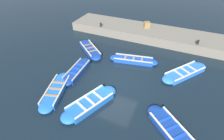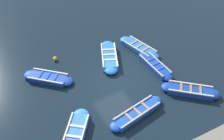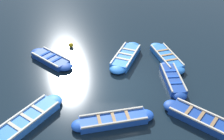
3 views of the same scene
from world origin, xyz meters
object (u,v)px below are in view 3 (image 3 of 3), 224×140
boat_alongside (166,57)px  boat_tucked (200,119)px  boat_outer_right (27,120)px  buoy_orange_near (71,45)px  boat_mid_row (126,57)px  boat_centre (172,79)px  boat_near_quay (113,120)px  boat_far_corner (51,59)px

boat_alongside → boat_tucked: 5.15m
boat_outer_right → buoy_orange_near: (6.70, -1.11, -0.02)m
boat_alongside → boat_tucked: (-5.12, -0.54, 0.02)m
boat_alongside → buoy_orange_near: size_ratio=12.65×
boat_alongside → boat_tucked: boat_tucked is taller
boat_mid_row → buoy_orange_near: (1.57, 3.45, -0.05)m
boat_outer_right → boat_centre: bearing=-67.4°
boat_tucked → boat_near_quay: bearing=90.1°
boat_outer_right → boat_far_corner: boat_outer_right is taller
boat_outer_right → boat_far_corner: (4.99, -0.12, -0.01)m
boat_outer_right → boat_mid_row: size_ratio=0.99×
boat_near_quay → boat_far_corner: bearing=35.7°
boat_tucked → boat_far_corner: bearing=55.9°
boat_near_quay → boat_centre: (2.91, -3.17, 0.01)m
boat_near_quay → boat_mid_row: bearing=-9.0°
buoy_orange_near → boat_far_corner: bearing=149.8°
boat_mid_row → boat_far_corner: boat_mid_row is taller
boat_centre → boat_alongside: boat_centre is taller
boat_alongside → boat_outer_right: boat_outer_right is taller
boat_tucked → boat_alongside: bearing=6.1°
boat_near_quay → boat_centre: boat_centre is taller
boat_near_quay → boat_alongside: same height
boat_tucked → boat_outer_right: (0.03, 7.53, -0.01)m
boat_near_quay → boat_outer_right: boat_outer_right is taller
boat_tucked → boat_mid_row: boat_mid_row is taller
boat_centre → boat_mid_row: (2.26, 2.34, 0.02)m
boat_centre → buoy_orange_near: 6.94m
boat_tucked → buoy_orange_near: size_ratio=11.19×
boat_centre → boat_outer_right: boat_centre is taller
buoy_orange_near → boat_tucked: bearing=-136.3°
boat_centre → buoy_orange_near: (3.83, 5.80, -0.03)m
boat_far_corner → boat_tucked: bearing=-124.1°
boat_outer_right → boat_far_corner: 4.99m
boat_mid_row → boat_far_corner: (-0.14, 4.44, -0.03)m
boat_mid_row → buoy_orange_near: bearing=65.6°
boat_near_quay → boat_mid_row: boat_mid_row is taller
boat_near_quay → boat_outer_right: (0.04, 3.74, 0.00)m
boat_near_quay → boat_far_corner: boat_near_quay is taller
boat_tucked → buoy_orange_near: 9.30m
boat_mid_row → boat_centre: bearing=-134.0°
boat_alongside → buoy_orange_near: bearing=74.7°
boat_near_quay → boat_alongside: size_ratio=1.02×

